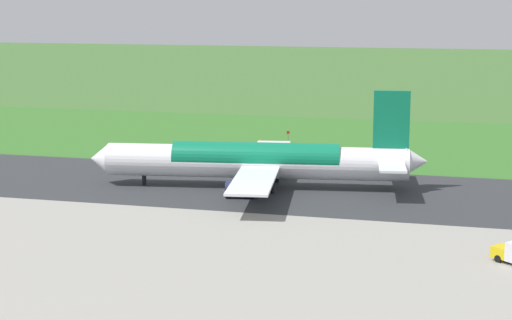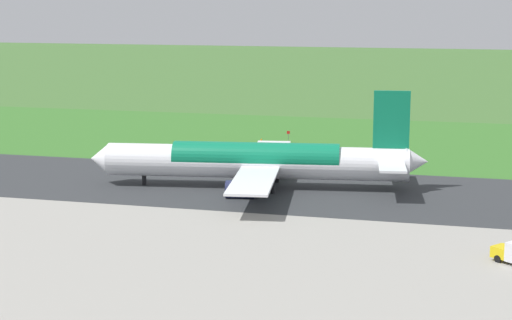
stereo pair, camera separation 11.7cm
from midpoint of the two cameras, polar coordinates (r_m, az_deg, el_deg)
ground_plane at (r=136.51m, az=-0.17°, el=-1.85°), size 800.00×800.00×0.00m
runway_asphalt at (r=136.50m, az=-0.17°, el=-1.83°), size 600.00×32.62×0.06m
grass_verge_foreground at (r=177.62m, az=3.33°, el=1.09°), size 600.00×80.00×0.04m
airliner_main at (r=135.47m, az=0.18°, el=-0.06°), size 54.07×44.41×15.88m
no_stopping_sign at (r=177.91m, az=2.19°, el=1.61°), size 0.60×0.10×2.61m
traffic_cone_orange at (r=181.33m, az=0.37°, el=1.38°), size 0.40×0.40×0.55m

